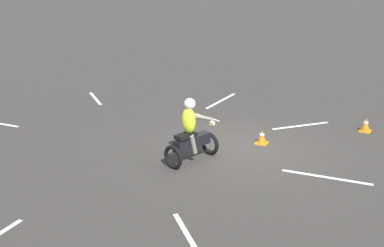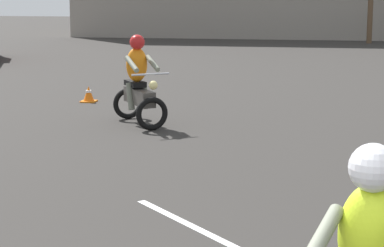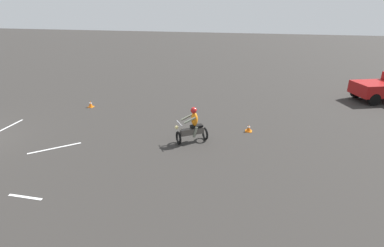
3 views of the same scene
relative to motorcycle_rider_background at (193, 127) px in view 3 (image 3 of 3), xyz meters
name	(u,v)px [view 3 (image 3 of 3)]	position (x,y,z in m)	size (l,w,h in m)	color
motorcycle_rider_background	(193,127)	(0.00, 0.00, 0.00)	(1.28, 1.50, 1.66)	black
traffic_cone_near_left	(249,128)	(-1.77, 2.45, -0.56)	(0.32, 0.32, 0.35)	orange
traffic_cone_near_right	(91,104)	(-3.45, -7.22, -0.54)	(0.32, 0.32, 0.38)	orange
lane_stripe_n	(25,197)	(5.41, -4.41, -0.72)	(0.10, 1.24, 0.01)	silver
lane_stripe_nw	(55,148)	(2.03, -5.76, -0.72)	(0.10, 2.19, 0.01)	silver
lane_stripe_w	(8,127)	(0.40, -9.69, -0.72)	(0.10, 2.10, 0.01)	silver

